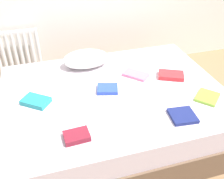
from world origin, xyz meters
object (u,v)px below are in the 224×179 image
at_px(bed, 113,113).
at_px(textbook_blue, 107,89).
at_px(textbook_maroon, 77,136).
at_px(textbook_lime, 207,97).
at_px(radiator, 18,54).
at_px(pillow, 86,59).
at_px(textbook_red, 171,75).
at_px(textbook_navy, 183,116).
at_px(textbook_pink, 136,75).
at_px(textbook_teal, 36,101).

relative_size(bed, textbook_blue, 11.07).
bearing_deg(textbook_maroon, textbook_lime, 4.50).
bearing_deg(radiator, bed, -55.12).
bearing_deg(textbook_maroon, pillow, 71.60).
bearing_deg(textbook_red, textbook_maroon, -126.17).
distance_m(radiator, textbook_lime, 2.20).
bearing_deg(textbook_red, textbook_navy, -82.95).
height_order(textbook_pink, textbook_lime, textbook_pink).
distance_m(textbook_maroon, textbook_red, 1.15).
bearing_deg(textbook_navy, radiator, 131.97).
height_order(pillow, textbook_navy, pillow).
distance_m(pillow, textbook_red, 0.87).
distance_m(textbook_teal, textbook_blue, 0.62).
bearing_deg(textbook_lime, textbook_pink, 89.83).
distance_m(textbook_pink, textbook_red, 0.34).
xyz_separation_m(textbook_blue, textbook_red, (0.65, 0.04, 0.00)).
distance_m(textbook_blue, textbook_lime, 0.86).
relative_size(textbook_maroon, textbook_pink, 0.77).
distance_m(bed, textbook_pink, 0.43).
bearing_deg(textbook_navy, pillow, 124.27).
bearing_deg(textbook_pink, textbook_lime, -2.02).
relative_size(bed, textbook_maroon, 11.18).
bearing_deg(textbook_navy, textbook_teal, 160.62).
bearing_deg(textbook_pink, textbook_red, 25.46).
height_order(textbook_blue, textbook_red, textbook_red).
height_order(textbook_maroon, textbook_lime, textbook_maroon).
xyz_separation_m(pillow, textbook_navy, (0.55, -1.01, -0.07)).
height_order(pillow, textbook_maroon, pillow).
distance_m(radiator, textbook_red, 1.83).
bearing_deg(pillow, radiator, 135.40).
height_order(bed, pillow, pillow).
distance_m(radiator, textbook_navy, 2.11).
bearing_deg(textbook_red, bed, -148.61).
bearing_deg(radiator, textbook_blue, -56.39).
xyz_separation_m(textbook_teal, textbook_lime, (1.41, -0.34, -0.01)).
xyz_separation_m(bed, pillow, (-0.14, 0.51, 0.33)).
relative_size(pillow, textbook_maroon, 2.62).
xyz_separation_m(pillow, textbook_lime, (0.88, -0.85, -0.07)).
bearing_deg(textbook_teal, bed, 36.51).
height_order(textbook_blue, textbook_maroon, textbook_maroon).
bearing_deg(textbook_lime, textbook_blue, 114.16).
height_order(textbook_maroon, textbook_pink, textbook_maroon).
bearing_deg(textbook_pink, textbook_maroon, -89.84).
bearing_deg(textbook_lime, textbook_teal, 124.51).
distance_m(radiator, textbook_maroon, 1.74).
relative_size(textbook_blue, textbook_lime, 0.89).
bearing_deg(textbook_navy, textbook_red, 77.21).
bearing_deg(textbook_blue, textbook_red, 19.41).
bearing_deg(radiator, textbook_pink, -42.38).
xyz_separation_m(bed, radiator, (-0.84, 1.20, 0.16)).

